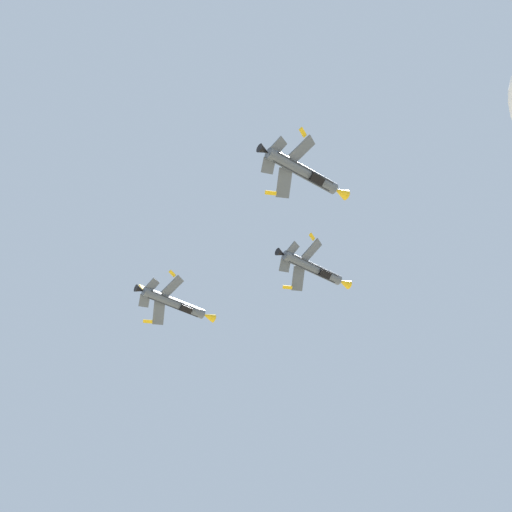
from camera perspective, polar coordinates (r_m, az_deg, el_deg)
name	(u,v)px	position (r m, az deg, el deg)	size (l,w,h in m)	color
fighter_jet_lead	(314,269)	(123.94, 4.53, -0.99)	(15.73, 7.97, 7.01)	#4C5666
fighter_jet_left_wing	(175,303)	(127.76, -6.33, -3.71)	(15.73, 8.39, 6.49)	#4C5666
fighter_jet_right_wing	(304,172)	(103.33, 3.75, 6.56)	(15.73, 8.45, 6.40)	#4C5666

